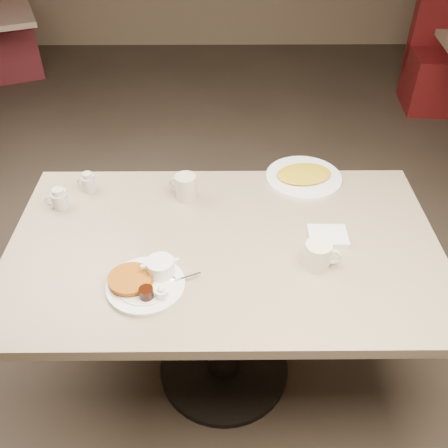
{
  "coord_description": "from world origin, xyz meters",
  "views": [
    {
      "loc": [
        -0.01,
        -1.28,
        1.9
      ],
      "look_at": [
        0.0,
        0.02,
        0.82
      ],
      "focal_mm": 39.81,
      "sensor_mm": 36.0,
      "label": 1
    }
  ],
  "objects_px": {
    "main_plate": "(147,280)",
    "hash_plate": "(304,176)",
    "creamer_left": "(59,199)",
    "diner_table": "(224,277)",
    "coffee_mug_near": "(319,255)",
    "coffee_mug_far": "(185,187)",
    "creamer_right": "(88,183)"
  },
  "relations": [
    {
      "from": "creamer_left",
      "to": "coffee_mug_near",
      "type": "bearing_deg",
      "value": -19.37
    },
    {
      "from": "diner_table",
      "to": "creamer_right",
      "type": "height_order",
      "value": "creamer_right"
    },
    {
      "from": "creamer_left",
      "to": "hash_plate",
      "type": "xyz_separation_m",
      "value": [
        0.94,
        0.18,
        -0.02
      ]
    },
    {
      "from": "creamer_right",
      "to": "coffee_mug_near",
      "type": "bearing_deg",
      "value": -27.24
    },
    {
      "from": "coffee_mug_near",
      "to": "coffee_mug_far",
      "type": "distance_m",
      "value": 0.59
    },
    {
      "from": "main_plate",
      "to": "creamer_right",
      "type": "distance_m",
      "value": 0.59
    },
    {
      "from": "coffee_mug_near",
      "to": "hash_plate",
      "type": "xyz_separation_m",
      "value": [
        0.02,
        0.5,
        -0.03
      ]
    },
    {
      "from": "diner_table",
      "to": "coffee_mug_near",
      "type": "distance_m",
      "value": 0.39
    },
    {
      "from": "coffee_mug_near",
      "to": "coffee_mug_far",
      "type": "relative_size",
      "value": 1.03
    },
    {
      "from": "creamer_right",
      "to": "hash_plate",
      "type": "relative_size",
      "value": 0.23
    },
    {
      "from": "creamer_right",
      "to": "hash_plate",
      "type": "distance_m",
      "value": 0.86
    },
    {
      "from": "diner_table",
      "to": "hash_plate",
      "type": "bearing_deg",
      "value": 50.01
    },
    {
      "from": "diner_table",
      "to": "coffee_mug_near",
      "type": "xyz_separation_m",
      "value": [
        0.31,
        -0.11,
        0.22
      ]
    },
    {
      "from": "creamer_left",
      "to": "hash_plate",
      "type": "relative_size",
      "value": 0.25
    },
    {
      "from": "diner_table",
      "to": "coffee_mug_near",
      "type": "relative_size",
      "value": 11.67
    },
    {
      "from": "coffee_mug_near",
      "to": "hash_plate",
      "type": "height_order",
      "value": "coffee_mug_near"
    },
    {
      "from": "coffee_mug_near",
      "to": "hash_plate",
      "type": "bearing_deg",
      "value": 87.63
    },
    {
      "from": "diner_table",
      "to": "creamer_right",
      "type": "distance_m",
      "value": 0.65
    },
    {
      "from": "main_plate",
      "to": "coffee_mug_near",
      "type": "xyz_separation_m",
      "value": [
        0.55,
        0.09,
        0.02
      ]
    },
    {
      "from": "coffee_mug_near",
      "to": "creamer_left",
      "type": "relative_size",
      "value": 1.43
    },
    {
      "from": "coffee_mug_far",
      "to": "hash_plate",
      "type": "height_order",
      "value": "coffee_mug_far"
    },
    {
      "from": "creamer_left",
      "to": "diner_table",
      "type": "bearing_deg",
      "value": -19.08
    },
    {
      "from": "coffee_mug_near",
      "to": "diner_table",
      "type": "bearing_deg",
      "value": 160.05
    },
    {
      "from": "main_plate",
      "to": "hash_plate",
      "type": "bearing_deg",
      "value": 45.71
    },
    {
      "from": "diner_table",
      "to": "creamer_left",
      "type": "relative_size",
      "value": 16.67
    },
    {
      "from": "hash_plate",
      "to": "main_plate",
      "type": "bearing_deg",
      "value": -134.29
    },
    {
      "from": "main_plate",
      "to": "creamer_right",
      "type": "height_order",
      "value": "creamer_right"
    },
    {
      "from": "coffee_mug_far",
      "to": "hash_plate",
      "type": "xyz_separation_m",
      "value": [
        0.47,
        0.12,
        -0.04
      ]
    },
    {
      "from": "diner_table",
      "to": "main_plate",
      "type": "bearing_deg",
      "value": -141.27
    },
    {
      "from": "main_plate",
      "to": "creamer_left",
      "type": "height_order",
      "value": "creamer_left"
    },
    {
      "from": "main_plate",
      "to": "hash_plate",
      "type": "relative_size",
      "value": 0.9
    },
    {
      "from": "main_plate",
      "to": "coffee_mug_far",
      "type": "bearing_deg",
      "value": 78.03
    }
  ]
}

